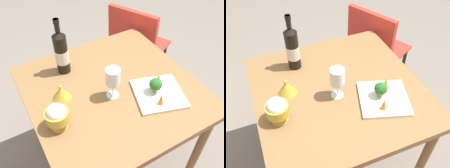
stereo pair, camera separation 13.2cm
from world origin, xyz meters
TOP-DOWN VIEW (x-y plane):
  - ground_plane at (0.00, 0.00)m, footprint 8.00×8.00m
  - dining_table at (0.00, 0.00)m, footprint 0.90×0.90m
  - chair_by_wall at (0.53, -0.53)m, footprint 0.54×0.54m
  - wine_bottle at (0.27, 0.17)m, footprint 0.08×0.08m
  - wine_glass at (-0.05, 0.02)m, footprint 0.08×0.08m
  - rice_bowl at (-0.09, 0.34)m, footprint 0.11×0.11m
  - rice_bowl_lid at (0.07, 0.27)m, footprint 0.10×0.10m
  - serving_plate at (-0.17, -0.19)m, footprint 0.31×0.31m
  - broccoli_floret at (-0.15, -0.17)m, footprint 0.07×0.07m
  - carrot_garnish_left at (-0.23, -0.15)m, footprint 0.03×0.03m
  - carrot_garnish_right at (-0.10, -0.23)m, footprint 0.03×0.03m

SIDE VIEW (x-z plane):
  - ground_plane at x=0.00m, z-range 0.00..0.00m
  - chair_by_wall at x=0.53m, z-range 0.10..0.95m
  - dining_table at x=0.00m, z-range 0.28..1.02m
  - serving_plate at x=-0.17m, z-range 0.74..0.75m
  - rice_bowl_lid at x=0.07m, z-range 0.73..0.82m
  - carrot_garnish_right at x=-0.10m, z-range 0.75..0.81m
  - carrot_garnish_left at x=-0.23m, z-range 0.75..0.82m
  - broccoli_floret at x=-0.15m, z-range 0.76..0.85m
  - rice_bowl at x=-0.09m, z-range 0.74..0.88m
  - wine_glass at x=-0.05m, z-range 0.78..0.96m
  - wine_bottle at x=0.27m, z-range 0.70..1.04m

